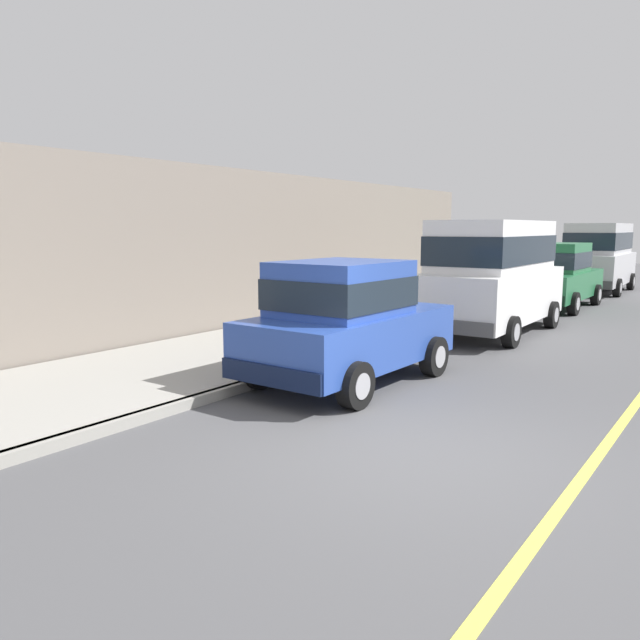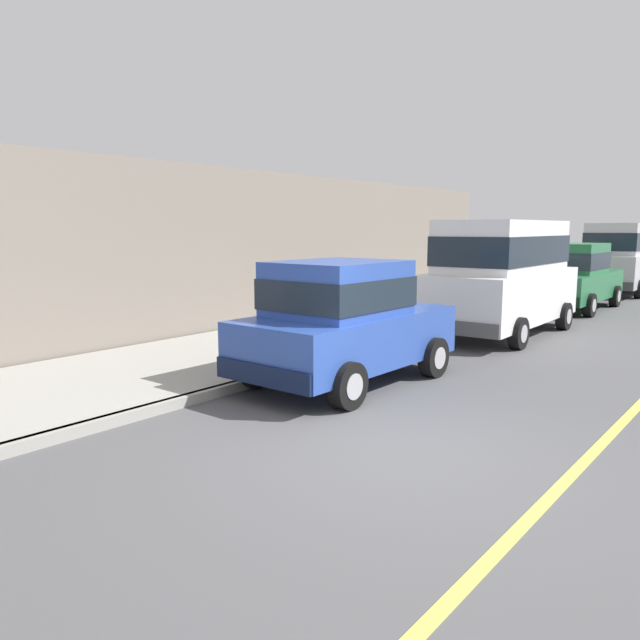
# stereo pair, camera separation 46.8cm
# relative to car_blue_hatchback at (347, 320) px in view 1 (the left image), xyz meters

# --- Properties ---
(ground_plane) EXTENTS (80.00, 80.00, 0.00)m
(ground_plane) POSITION_rel_car_blue_hatchback_xyz_m (2.23, -2.06, -0.98)
(ground_plane) COLOR #4C4C4F
(curb) EXTENTS (0.16, 64.00, 0.14)m
(curb) POSITION_rel_car_blue_hatchback_xyz_m (-0.97, -2.06, -0.91)
(curb) COLOR gray
(curb) RESTS_ON ground
(sidewalk) EXTENTS (3.60, 64.00, 0.14)m
(sidewalk) POSITION_rel_car_blue_hatchback_xyz_m (-2.77, -2.06, -0.91)
(sidewalk) COLOR #99968E
(sidewalk) RESTS_ON ground
(lane_centre_line) EXTENTS (0.12, 57.60, 0.01)m
(lane_centre_line) POSITION_rel_car_blue_hatchback_xyz_m (3.83, -2.06, -0.97)
(lane_centre_line) COLOR #E0D64C
(lane_centre_line) RESTS_ON ground
(car_blue_hatchback) EXTENTS (2.00, 3.83, 1.88)m
(car_blue_hatchback) POSITION_rel_car_blue_hatchback_xyz_m (0.00, 0.00, 0.00)
(car_blue_hatchback) COLOR #28479E
(car_blue_hatchback) RESTS_ON ground
(car_white_van) EXTENTS (2.17, 4.92, 2.52)m
(car_white_van) POSITION_rel_car_blue_hatchback_xyz_m (0.15, 5.77, 0.42)
(car_white_van) COLOR white
(car_white_van) RESTS_ON ground
(car_green_sedan) EXTENTS (2.05, 4.61, 1.92)m
(car_green_sedan) POSITION_rel_car_blue_hatchback_xyz_m (0.07, 11.16, 0.01)
(car_green_sedan) COLOR #23663D
(car_green_sedan) RESTS_ON ground
(car_silver_van) EXTENTS (2.20, 4.93, 2.52)m
(car_silver_van) POSITION_rel_car_blue_hatchback_xyz_m (0.09, 16.88, 0.42)
(car_silver_van) COLOR #BCBCC1
(car_silver_van) RESTS_ON ground
(dog_grey) EXTENTS (0.20, 0.75, 0.49)m
(dog_grey) POSITION_rel_car_blue_hatchback_xyz_m (-2.10, 1.12, -0.55)
(dog_grey) COLOR #999691
(dog_grey) RESTS_ON sidewalk
(building_facade) EXTENTS (0.50, 20.00, 3.67)m
(building_facade) POSITION_rel_car_blue_hatchback_xyz_m (-4.87, 4.25, 0.86)
(building_facade) COLOR slate
(building_facade) RESTS_ON ground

